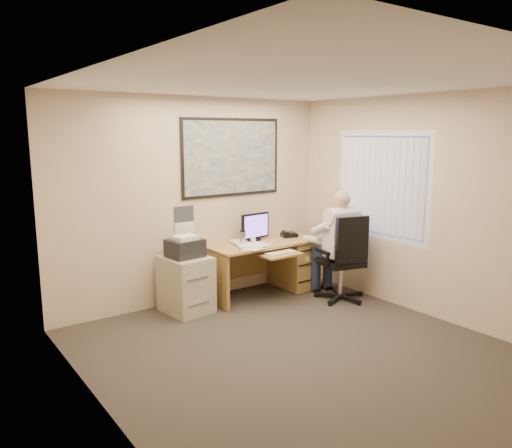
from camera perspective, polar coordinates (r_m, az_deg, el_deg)
room_shell at (r=4.84m, az=6.16°, el=-0.20°), size 4.00×4.50×2.70m
desk at (r=7.18m, az=2.70°, el=-4.06°), size 1.60×0.97×1.12m
world_map at (r=6.89m, az=-2.77°, el=7.61°), size 1.56×0.03×1.06m
wall_calendar at (r=6.61m, az=-8.19°, el=0.23°), size 0.28×0.01×0.42m
window_blinds at (r=6.77m, az=14.09°, el=4.29°), size 0.06×1.40×1.30m
filing_cabinet at (r=6.37m, az=-8.02°, el=-6.25°), size 0.57×0.66×0.98m
office_chair at (r=6.85m, az=10.05°, el=-5.79°), size 0.85×0.85×1.18m
person at (r=6.80m, az=9.57°, el=-2.44°), size 0.71×0.94×1.48m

